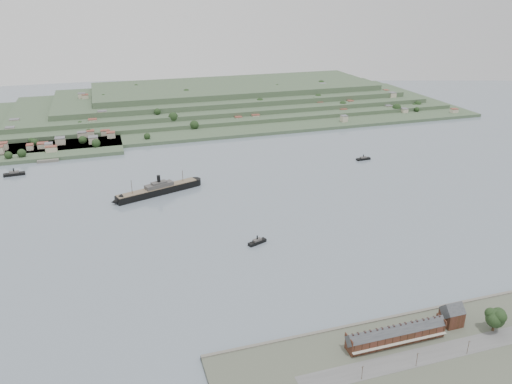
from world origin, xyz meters
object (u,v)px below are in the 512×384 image
object	(u,v)px
tugboat	(257,242)
terrace_row	(396,334)
gabled_building	(452,315)
steamship	(156,191)
fig_tree	(496,318)

from	to	relation	value
tugboat	terrace_row	bearing A→B (deg)	-74.53
terrace_row	tugboat	world-z (taller)	terrace_row
gabled_building	steamship	distance (m)	275.19
gabled_building	fig_tree	distance (m)	22.40
steamship	tugboat	world-z (taller)	steamship
steamship	gabled_building	bearing A→B (deg)	-61.17
tugboat	fig_tree	bearing A→B (deg)	-56.10
terrace_row	steamship	distance (m)	262.92
steamship	fig_tree	xyz separation A→B (m)	(151.38, -253.16, 6.65)
gabled_building	tugboat	size ratio (longest dim) A/B	0.93
steamship	tugboat	size ratio (longest dim) A/B	5.64
gabled_building	steamship	size ratio (longest dim) A/B	0.16
terrace_row	fig_tree	size ratio (longest dim) A/B	3.96
terrace_row	gabled_building	distance (m)	37.74
tugboat	gabled_building	bearing A→B (deg)	-59.58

